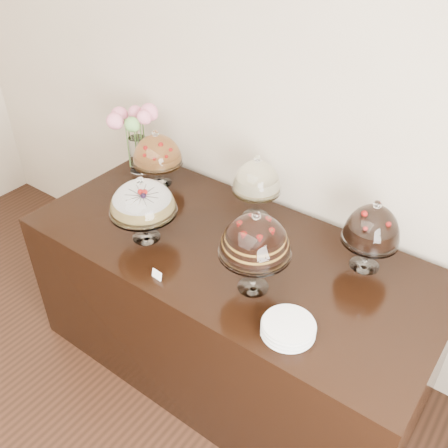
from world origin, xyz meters
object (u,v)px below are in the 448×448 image
Objects in this scene: cake_stand_choco_layer at (255,239)px; flower_vase at (134,129)px; plate_stack at (288,328)px; cake_stand_fruit_tart at (157,152)px; cake_stand_cheesecake at (257,179)px; display_counter at (229,309)px; cake_stand_dark_choco at (372,227)px; cake_stand_sugar_sponge at (142,200)px.

flower_vase reaches higher than cake_stand_choco_layer.
cake_stand_fruit_tart is at bearing 155.08° from plate_stack.
cake_stand_choco_layer is 0.59m from cake_stand_cheesecake.
cake_stand_choco_layer reaches higher than cake_stand_cheesecake.
cake_stand_cheesecake is 0.68m from cake_stand_fruit_tart.
cake_stand_cheesecake is at bearing 0.69° from flower_vase.
cake_stand_choco_layer is (0.26, -0.18, 0.74)m from display_counter.
cake_stand_dark_choco is 1.58m from flower_vase.
display_counter is at bearing 146.26° from cake_stand_choco_layer.
cake_stand_fruit_tart reaches higher than display_counter.
cake_stand_sugar_sponge is 1.04× the size of cake_stand_fruit_tart.
cake_stand_choco_layer is at bearing -33.74° from display_counter.
cake_stand_sugar_sponge reaches higher than cake_stand_fruit_tart.
cake_stand_fruit_tart is (-0.32, 0.46, -0.02)m from cake_stand_sugar_sponge.
flower_vase is at bearing 162.16° from display_counter.
flower_vase is at bearing 179.07° from cake_stand_dark_choco.
display_counter is at bearing 25.05° from cake_stand_sugar_sponge.
flower_vase is (-0.96, 0.31, 0.73)m from display_counter.
cake_stand_cheesecake is (-0.31, 0.49, -0.05)m from cake_stand_choco_layer.
display_counter is at bearing -80.78° from cake_stand_cheesecake.
cake_stand_dark_choco reaches higher than plate_stack.
flower_vase is 1.64m from plate_stack.
cake_stand_dark_choco is at bearing 0.71° from cake_stand_fruit_tart.
display_counter is 9.76× the size of plate_stack.
display_counter is 0.97m from cake_stand_dark_choco.
flower_vase is at bearing 158.37° from cake_stand_choco_layer.
display_counter is 0.76m from cake_stand_cheesecake.
flower_vase is (-0.55, 0.50, 0.05)m from cake_stand_sugar_sponge.
display_counter is 5.05× the size of flower_vase.
cake_stand_sugar_sponge reaches higher than display_counter.
display_counter is 5.94× the size of cake_stand_sugar_sponge.
cake_stand_sugar_sponge is 1.64× the size of plate_stack.
cake_stand_fruit_tart is 0.81× the size of flower_vase.
plate_stack is (0.95, -0.13, -0.20)m from cake_stand_sugar_sponge.
flower_vase is 1.93× the size of plate_stack.
cake_stand_cheesecake is at bearing 54.92° from cake_stand_sugar_sponge.
cake_stand_dark_choco is at bearing -3.10° from cake_stand_cheesecake.
cake_stand_fruit_tart is at bearing 156.11° from cake_stand_choco_layer.
cake_stand_sugar_sponge is at bearing -154.95° from display_counter.
cake_stand_dark_choco is at bearing 51.91° from cake_stand_choco_layer.
cake_stand_fruit_tart is (-1.35, -0.02, -0.02)m from cake_stand_dark_choco.
cake_stand_choco_layer is 0.58m from cake_stand_dark_choco.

